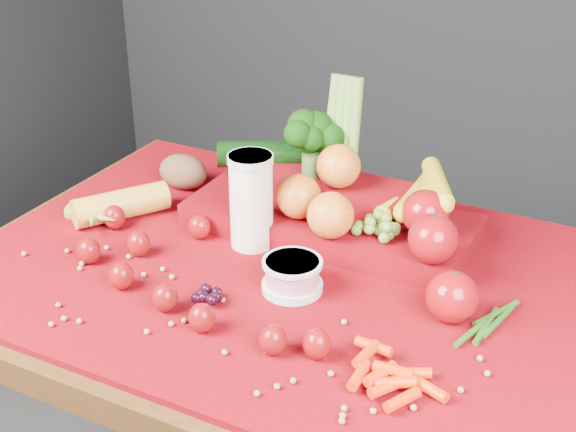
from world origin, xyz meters
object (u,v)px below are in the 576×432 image
at_px(milk_glass, 251,198).
at_px(yogurt_bowl, 292,274).
at_px(table, 283,319).
at_px(produce_mound, 345,205).

distance_m(milk_glass, yogurt_bowl, 0.18).
xyz_separation_m(table, produce_mound, (0.05, 0.15, 0.17)).
bearing_deg(produce_mound, table, -107.61).
relative_size(table, milk_glass, 6.39).
relative_size(milk_glass, produce_mound, 0.29).
relative_size(yogurt_bowl, produce_mound, 0.17).
relative_size(table, yogurt_bowl, 11.06).
bearing_deg(table, yogurt_bowl, -50.15).
height_order(table, produce_mound, produce_mound).
xyz_separation_m(yogurt_bowl, produce_mound, (0.00, 0.21, 0.03)).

